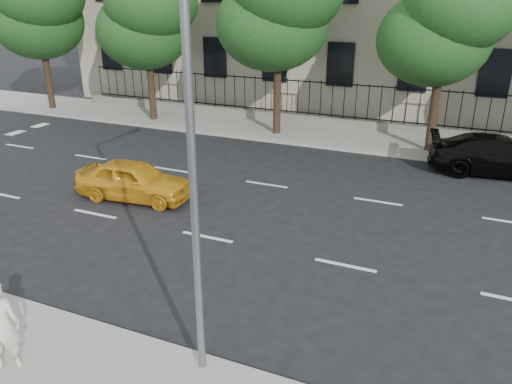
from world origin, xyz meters
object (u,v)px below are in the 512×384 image
yellow_taxi (134,180)px  woman_near (1,325)px  street_light (206,87)px  black_sedan (499,156)px

yellow_taxi → woman_near: bearing=-165.7°
street_light → yellow_taxi: bearing=136.3°
street_light → woman_near: 5.57m
street_light → yellow_taxi: 9.54m
yellow_taxi → black_sedan: black_sedan is taller
woman_near → yellow_taxi: bearing=-102.5°
black_sedan → woman_near: 17.37m
street_light → black_sedan: 14.90m
yellow_taxi → woman_near: size_ratio=2.15×
yellow_taxi → black_sedan: 13.47m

